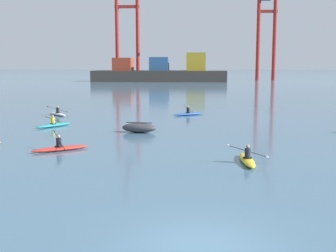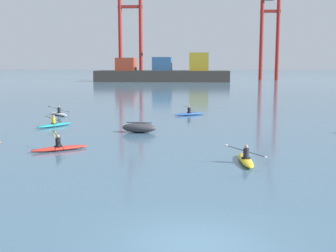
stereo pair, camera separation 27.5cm
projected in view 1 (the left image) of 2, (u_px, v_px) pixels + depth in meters
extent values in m
plane|color=#476B84|center=(200.00, 245.00, 12.21)|extent=(800.00, 800.00, 0.00)
cube|color=#38332D|center=(159.00, 76.00, 126.24)|extent=(38.41, 9.61, 3.15)
cube|color=#993823|center=(123.00, 64.00, 126.36)|extent=(5.38, 6.73, 3.67)
cube|color=#2D5684|center=(159.00, 64.00, 125.75)|extent=(5.38, 6.73, 3.85)
cube|color=#B29323|center=(196.00, 62.00, 125.06)|extent=(5.38, 6.73, 5.09)
cylinder|color=maroon|center=(117.00, 37.00, 136.59)|extent=(1.20, 1.20, 26.69)
cylinder|color=maroon|center=(138.00, 37.00, 136.22)|extent=(1.20, 1.20, 26.69)
cube|color=maroon|center=(127.00, 7.00, 135.09)|extent=(7.71, 0.90, 0.90)
cylinder|color=maroon|center=(258.00, 40.00, 137.60)|extent=(1.20, 1.20, 25.16)
cylinder|color=maroon|center=(274.00, 40.00, 137.32)|extent=(1.20, 1.20, 25.16)
cube|color=maroon|center=(267.00, 11.00, 136.22)|extent=(6.28, 0.90, 0.90)
ellipsoid|color=#38383D|center=(139.00, 128.00, 32.20)|extent=(2.73, 1.45, 0.70)
cube|color=#38383D|center=(139.00, 123.00, 32.14)|extent=(1.94, 0.33, 0.06)
ellipsoid|color=yellow|center=(247.00, 160.00, 22.37)|extent=(0.74, 3.42, 0.26)
torus|color=black|center=(247.00, 158.00, 22.25)|extent=(0.51, 0.51, 0.05)
cylinder|color=#23232D|center=(248.00, 153.00, 22.22)|extent=(0.30, 0.30, 0.50)
sphere|color=tan|center=(248.00, 146.00, 22.17)|extent=(0.19, 0.19, 0.19)
cylinder|color=black|center=(247.00, 151.00, 22.26)|extent=(2.02, 0.12, 0.63)
ellipsoid|color=silver|center=(228.00, 145.00, 22.23)|extent=(0.21, 0.05, 0.16)
ellipsoid|color=silver|center=(267.00, 157.00, 22.28)|extent=(0.21, 0.05, 0.16)
ellipsoid|color=teal|center=(54.00, 125.00, 35.18)|extent=(2.40, 3.15, 0.26)
torus|color=black|center=(53.00, 124.00, 35.08)|extent=(0.68, 0.68, 0.05)
cylinder|color=gold|center=(53.00, 121.00, 35.05)|extent=(0.30, 0.30, 0.50)
sphere|color=tan|center=(53.00, 116.00, 35.00)|extent=(0.19, 0.19, 0.19)
cylinder|color=black|center=(53.00, 119.00, 35.07)|extent=(1.74, 1.19, 0.35)
ellipsoid|color=yellow|center=(45.00, 116.00, 35.67)|extent=(0.18, 0.14, 0.14)
ellipsoid|color=yellow|center=(62.00, 122.00, 34.47)|extent=(0.18, 0.14, 0.14)
ellipsoid|color=red|center=(61.00, 149.00, 25.42)|extent=(3.16, 2.40, 0.26)
torus|color=black|center=(59.00, 146.00, 25.35)|extent=(0.68, 0.68, 0.05)
cylinder|color=black|center=(59.00, 142.00, 25.32)|extent=(0.30, 0.30, 0.50)
sphere|color=tan|center=(59.00, 136.00, 25.27)|extent=(0.19, 0.19, 0.19)
cylinder|color=black|center=(60.00, 141.00, 25.33)|extent=(1.12, 1.64, 0.82)
ellipsoid|color=black|center=(54.00, 132.00, 26.10)|extent=(0.15, 0.19, 0.17)
ellipsoid|color=black|center=(65.00, 150.00, 24.55)|extent=(0.15, 0.19, 0.17)
ellipsoid|color=#2856B2|center=(189.00, 114.00, 43.08)|extent=(3.22, 2.26, 0.26)
torus|color=black|center=(188.00, 113.00, 43.01)|extent=(0.67, 0.67, 0.05)
cylinder|color=black|center=(188.00, 110.00, 42.98)|extent=(0.30, 0.30, 0.50)
sphere|color=tan|center=(188.00, 107.00, 42.93)|extent=(0.19, 0.19, 0.19)
cylinder|color=black|center=(188.00, 109.00, 42.98)|extent=(1.08, 1.77, 0.53)
ellipsoid|color=yellow|center=(183.00, 106.00, 43.84)|extent=(0.14, 0.19, 0.15)
ellipsoid|color=yellow|center=(194.00, 113.00, 42.13)|extent=(0.14, 0.19, 0.15)
ellipsoid|color=silver|center=(57.00, 114.00, 42.96)|extent=(2.73, 2.92, 0.26)
torus|color=black|center=(58.00, 113.00, 42.87)|extent=(0.69, 0.69, 0.05)
cylinder|color=black|center=(58.00, 110.00, 42.83)|extent=(0.30, 0.30, 0.50)
sphere|color=tan|center=(58.00, 107.00, 42.78)|extent=(0.19, 0.19, 0.19)
cylinder|color=black|center=(58.00, 109.00, 42.86)|extent=(1.51, 1.37, 0.69)
ellipsoid|color=black|center=(48.00, 107.00, 42.19)|extent=(0.18, 0.17, 0.16)
ellipsoid|color=black|center=(67.00, 112.00, 43.52)|extent=(0.18, 0.17, 0.16)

